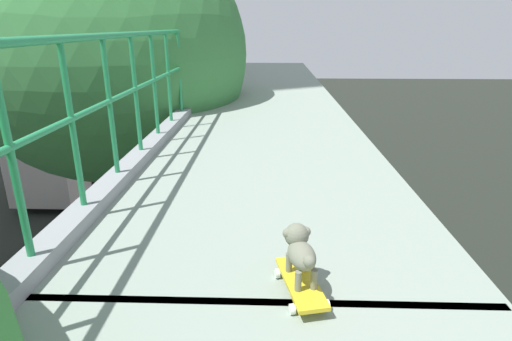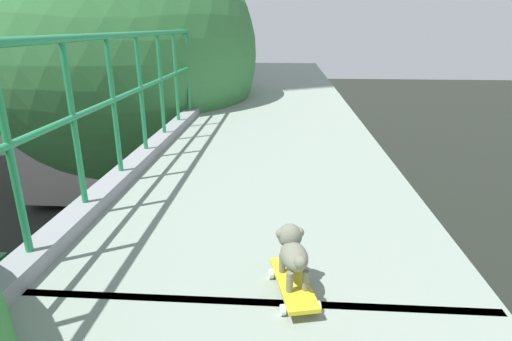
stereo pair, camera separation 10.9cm
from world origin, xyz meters
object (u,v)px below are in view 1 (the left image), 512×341
Objects in this scene: car_blue_fifth at (95,243)px; small_dog at (300,249)px; city_bus at (92,133)px; toy_skateboard at (301,283)px.

car_blue_fifth is 12.44m from small_dog.
car_blue_fifth is 9.76m from city_bus.
car_blue_fifth is 12.39m from toy_skateboard.
city_bus is 21.76× the size of toy_skateboard.
city_bus is at bearing 111.86° from car_blue_fifth.
small_dog is at bearing -63.33° from city_bus.
small_dog is at bearing 100.46° from toy_skateboard.
car_blue_fifth is at bearing -68.14° from city_bus.
toy_skateboard is (5.73, -9.63, 5.28)m from car_blue_fifth.
toy_skateboard is (9.33, -18.60, 3.92)m from city_bus.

